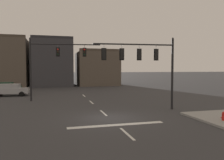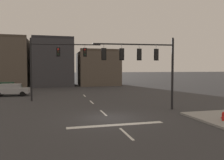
% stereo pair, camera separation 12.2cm
% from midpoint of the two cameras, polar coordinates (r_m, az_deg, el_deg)
% --- Properties ---
extents(ground_plane, '(400.00, 400.00, 0.00)m').
position_cam_midpoint_polar(ground_plane, '(16.45, -0.53, -9.84)').
color(ground_plane, '#353538').
extents(stop_bar_paint, '(6.40, 0.50, 0.01)m').
position_cam_midpoint_polar(stop_bar_paint, '(14.57, 1.42, -11.51)').
color(stop_bar_paint, silver).
rests_on(stop_bar_paint, ground).
extents(lane_centreline, '(0.16, 26.40, 0.01)m').
position_cam_midpoint_polar(lane_centreline, '(18.35, -2.06, -8.48)').
color(lane_centreline, silver).
rests_on(lane_centreline, ground).
extents(signal_mast_near_side, '(7.15, 0.89, 6.39)m').
position_cam_midpoint_polar(signal_mast_near_side, '(19.48, 8.77, 5.22)').
color(signal_mast_near_side, black).
rests_on(signal_mast_near_side, ground).
extents(signal_mast_far_side, '(7.84, 1.08, 7.09)m').
position_cam_midpoint_polar(signal_mast_far_side, '(25.91, -15.20, 5.31)').
color(signal_mast_far_side, black).
rests_on(signal_mast_far_side, ground).
extents(car_lot_nearside, '(4.50, 2.02, 1.61)m').
position_cam_midpoint_polar(car_lot_nearside, '(32.37, -24.43, -2.24)').
color(car_lot_nearside, '#9EA0A5').
rests_on(car_lot_nearside, ground).
extents(car_lot_middle, '(4.54, 2.12, 1.61)m').
position_cam_midpoint_polar(car_lot_middle, '(36.40, -25.77, -1.72)').
color(car_lot_middle, '#143D28').
rests_on(car_lot_middle, ground).
extents(fire_hydrant, '(0.40, 0.30, 0.75)m').
position_cam_midpoint_polar(fire_hydrant, '(16.81, 27.03, -8.74)').
color(fire_hydrant, red).
rests_on(fire_hydrant, ground).
extents(building_row, '(31.58, 11.18, 9.93)m').
position_cam_midpoint_polar(building_row, '(49.39, -18.85, 3.77)').
color(building_row, brown).
rests_on(building_row, ground).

